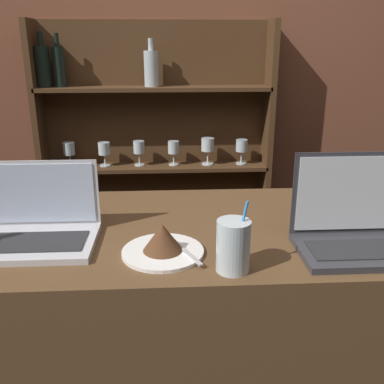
# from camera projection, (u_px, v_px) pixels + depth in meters

# --- Properties ---
(bar_counter) EXTENTS (1.96, 0.70, 1.02)m
(bar_counter) POSITION_uv_depth(u_px,v_px,m) (184.00, 362.00, 1.48)
(bar_counter) COLOR brown
(bar_counter) RESTS_ON ground_plane
(back_wall) EXTENTS (7.00, 0.06, 2.70)m
(back_wall) POSITION_uv_depth(u_px,v_px,m) (175.00, 84.00, 2.32)
(back_wall) COLOR brown
(back_wall) RESTS_ON ground_plane
(back_shelf) EXTENTS (1.23, 0.18, 1.68)m
(back_shelf) POSITION_uv_depth(u_px,v_px,m) (154.00, 171.00, 2.38)
(back_shelf) COLOR #472D19
(back_shelf) RESTS_ON ground_plane
(laptop_near) EXTENTS (0.32, 0.23, 0.22)m
(laptop_near) POSITION_uv_depth(u_px,v_px,m) (39.00, 226.00, 1.21)
(laptop_near) COLOR silver
(laptop_near) RESTS_ON bar_counter
(laptop_far) EXTENTS (0.34, 0.21, 0.26)m
(laptop_far) POSITION_uv_depth(u_px,v_px,m) (358.00, 227.00, 1.16)
(laptop_far) COLOR #333338
(laptop_far) RESTS_ON bar_counter
(cake_plate) EXTENTS (0.22, 0.22, 0.09)m
(cake_plate) POSITION_uv_depth(u_px,v_px,m) (163.00, 243.00, 1.14)
(cake_plate) COLOR white
(cake_plate) RESTS_ON bar_counter
(water_glass) EXTENTS (0.08, 0.08, 0.18)m
(water_glass) POSITION_uv_depth(u_px,v_px,m) (233.00, 246.00, 1.04)
(water_glass) COLOR silver
(water_glass) RESTS_ON bar_counter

